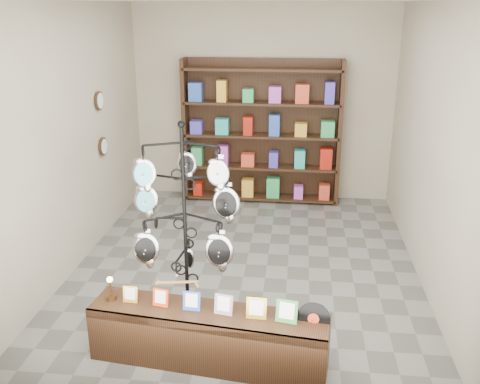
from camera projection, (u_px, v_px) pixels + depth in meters
The scene contains 6 objects.
ground at pixel (246, 264), 6.43m from camera, with size 5.00×5.00×0.00m, color slate.
room_envelope at pixel (247, 112), 5.82m from camera, with size 5.00×5.00×5.00m.
display_tree at pixel (185, 214), 4.82m from camera, with size 1.04×0.91×2.03m.
front_shelf at pixel (208, 337), 4.61m from camera, with size 2.09×0.66×0.73m.
back_shelving at pixel (261, 136), 8.24m from camera, with size 2.42×0.36×2.20m.
wall_clocks at pixel (101, 124), 6.89m from camera, with size 0.03×0.24×0.84m.
Camera 1 is at (0.57, -5.75, 2.97)m, focal length 40.00 mm.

